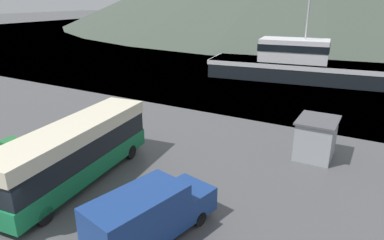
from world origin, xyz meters
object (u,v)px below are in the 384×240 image
at_px(tour_bus, 76,151).
at_px(delivery_van, 149,214).
at_px(fishing_boat, 309,66).
at_px(dock_kiosk, 316,138).
at_px(storage_bin, 13,148).

bearing_deg(tour_bus, delivery_van, -24.91).
distance_m(tour_bus, fishing_boat, 32.67).
height_order(delivery_van, fishing_boat, fishing_boat).
relative_size(tour_bus, dock_kiosk, 3.58).
relative_size(fishing_boat, storage_bin, 17.75).
bearing_deg(fishing_boat, tour_bus, -17.98).
xyz_separation_m(fishing_boat, storage_bin, (-12.19, -31.83, -1.28)).
bearing_deg(fishing_boat, storage_bin, -28.53).
bearing_deg(fishing_boat, delivery_van, -6.74).
distance_m(storage_bin, dock_kiosk, 19.75).
height_order(tour_bus, storage_bin, tour_bus).
bearing_deg(storage_bin, fishing_boat, 69.05).
relative_size(fishing_boat, dock_kiosk, 8.70).
bearing_deg(storage_bin, tour_bus, -2.74).
height_order(tour_bus, dock_kiosk, tour_bus).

